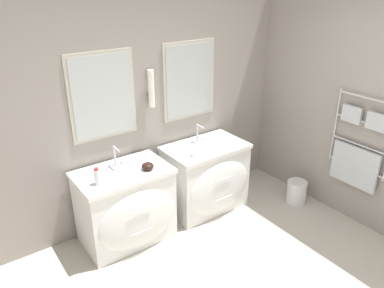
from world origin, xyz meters
name	(u,v)px	position (x,y,z in m)	size (l,w,h in m)	color
wall_back	(156,103)	(0.00, 2.17, 1.31)	(4.89, 0.15, 2.60)	gray
wall_right	(345,104)	(1.67, 0.96, 1.29)	(0.13, 4.21, 2.60)	gray
vanity_left	(127,206)	(-0.61, 1.78, 0.41)	(0.93, 0.65, 0.80)	white
vanity_right	(207,177)	(0.42, 1.78, 0.41)	(0.93, 0.65, 0.80)	white
faucet_left	(115,156)	(-0.61, 1.96, 0.91)	(0.17, 0.13, 0.21)	silver
faucet_right	(198,133)	(0.42, 1.96, 0.91)	(0.17, 0.13, 0.21)	silver
toiletry_bottle	(97,177)	(-0.91, 1.73, 0.88)	(0.06, 0.06, 0.17)	silver
amenity_bowl	(148,166)	(-0.39, 1.70, 0.84)	(0.12, 0.12, 0.07)	black
soap_dish	(195,154)	(0.18, 1.69, 0.82)	(0.10, 0.07, 0.04)	white
waste_bin	(296,191)	(1.40, 1.23, 0.15)	(0.24, 0.24, 0.28)	silver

